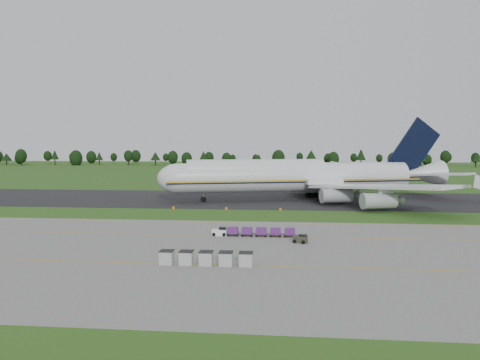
# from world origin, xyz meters

# --- Properties ---
(ground) EXTENTS (600.00, 600.00, 0.00)m
(ground) POSITION_xyz_m (0.00, 0.00, 0.00)
(ground) COLOR #2A5118
(ground) RESTS_ON ground
(apron) EXTENTS (300.00, 52.00, 0.06)m
(apron) POSITION_xyz_m (0.00, -34.00, 0.03)
(apron) COLOR slate
(apron) RESTS_ON ground
(taxiway) EXTENTS (300.00, 40.00, 0.08)m
(taxiway) POSITION_xyz_m (0.00, 28.00, 0.04)
(taxiway) COLOR black
(taxiway) RESTS_ON ground
(apron_markings) EXTENTS (300.00, 30.20, 0.01)m
(apron_markings) POSITION_xyz_m (0.00, -26.98, 0.06)
(apron_markings) COLOR orange
(apron_markings) RESTS_ON apron
(tree_line) EXTENTS (527.73, 23.00, 11.79)m
(tree_line) POSITION_xyz_m (4.27, 221.06, 5.94)
(tree_line) COLOR black
(tree_line) RESTS_ON ground
(aircraft) EXTENTS (77.70, 73.14, 21.85)m
(aircraft) POSITION_xyz_m (15.28, 27.65, 6.24)
(aircraft) COLOR silver
(aircraft) RESTS_ON ground
(baggage_train) EXTENTS (13.14, 1.39, 1.34)m
(baggage_train) POSITION_xyz_m (6.27, -22.00, 0.78)
(baggage_train) COLOR white
(baggage_train) RESTS_ON apron
(utility_cart) EXTENTS (2.21, 1.78, 1.06)m
(utility_cart) POSITION_xyz_m (13.61, -26.38, 0.58)
(utility_cart) COLOR #333525
(utility_cart) RESTS_ON apron
(uld_row) EXTENTS (11.25, 1.65, 1.63)m
(uld_row) POSITION_xyz_m (1.99, -40.10, 0.88)
(uld_row) COLOR #ADADAD
(uld_row) RESTS_ON apron
(edge_markers) EXTENTS (24.35, 0.30, 0.60)m
(edge_markers) POSITION_xyz_m (-1.56, 7.28, 0.27)
(edge_markers) COLOR orange
(edge_markers) RESTS_ON ground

